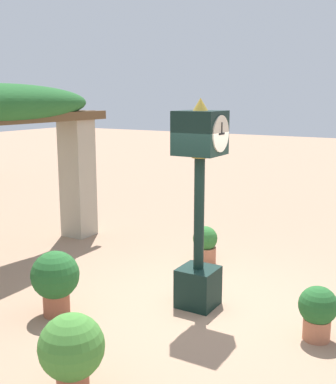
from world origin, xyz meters
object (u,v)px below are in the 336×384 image
at_px(potted_plant_far_left, 318,310).
at_px(potted_plant_far_right, 55,279).
at_px(pedestal_clock, 199,199).
at_px(potted_plant_near_left, 72,350).
at_px(potted_plant_near_right, 205,244).

bearing_deg(potted_plant_far_left, potted_plant_far_right, 108.92).
height_order(pedestal_clock, potted_plant_far_left, pedestal_clock).
relative_size(potted_plant_far_left, potted_plant_far_right, 0.76).
bearing_deg(pedestal_clock, potted_plant_far_right, 129.03).
bearing_deg(potted_plant_far_right, potted_plant_near_left, -131.90).
distance_m(pedestal_clock, potted_plant_far_left, 2.10).
bearing_deg(potted_plant_far_left, potted_plant_near_left, 142.22).
bearing_deg(potted_plant_near_left, pedestal_clock, -3.03).
xyz_separation_m(potted_plant_near_left, potted_plant_far_left, (2.39, -1.85, -0.11)).
xyz_separation_m(pedestal_clock, potted_plant_far_left, (-0.14, -1.72, -1.19)).
relative_size(potted_plant_near_right, potted_plant_far_right, 0.74).
relative_size(pedestal_clock, potted_plant_far_right, 3.24).
height_order(potted_plant_near_right, potted_plant_far_right, potted_plant_far_right).
height_order(pedestal_clock, potted_plant_near_right, pedestal_clock).
xyz_separation_m(pedestal_clock, potted_plant_far_right, (-1.26, 1.55, -1.05)).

